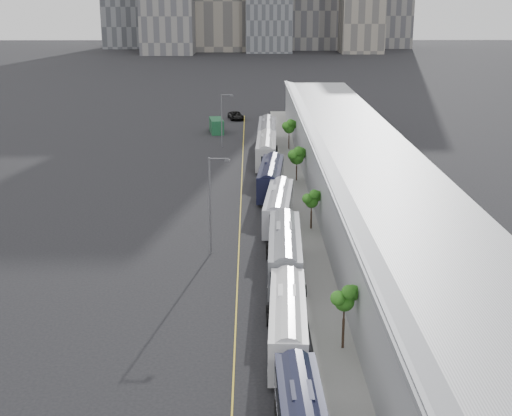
{
  "coord_description": "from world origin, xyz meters",
  "views": [
    {
      "loc": [
        -0.39,
        -11.94,
        23.81
      ],
      "look_at": [
        0.22,
        57.86,
        3.0
      ],
      "focal_mm": 50.0,
      "sensor_mm": 36.0,
      "label": 1
    }
  ],
  "objects_px": {
    "bus_4": "(279,210)",
    "street_lamp_near": "(212,199)",
    "bus_2": "(288,326)",
    "bus_6": "(266,153)",
    "bus_7": "(267,135)",
    "bus_3": "(285,256)",
    "suv": "(236,116)",
    "street_lamp_far": "(223,117)",
    "shipping_container": "(216,126)",
    "bus_5": "(271,181)"
  },
  "relations": [
    {
      "from": "street_lamp_far",
      "to": "shipping_container",
      "type": "relative_size",
      "value": 1.51
    },
    {
      "from": "bus_6",
      "to": "street_lamp_far",
      "type": "xyz_separation_m",
      "value": [
        -6.78,
        12.54,
        3.3
      ]
    },
    {
      "from": "street_lamp_near",
      "to": "shipping_container",
      "type": "bearing_deg",
      "value": 92.2
    },
    {
      "from": "street_lamp_far",
      "to": "shipping_container",
      "type": "xyz_separation_m",
      "value": [
        -1.66,
        12.9,
        -3.75
      ]
    },
    {
      "from": "bus_7",
      "to": "street_lamp_far",
      "type": "distance_m",
      "value": 8.04
    },
    {
      "from": "bus_4",
      "to": "bus_5",
      "type": "xyz_separation_m",
      "value": [
        -0.47,
        12.8,
        0.04
      ]
    },
    {
      "from": "bus_6",
      "to": "street_lamp_far",
      "type": "bearing_deg",
      "value": 120.69
    },
    {
      "from": "bus_2",
      "to": "street_lamp_near",
      "type": "relative_size",
      "value": 1.35
    },
    {
      "from": "shipping_container",
      "to": "street_lamp_near",
      "type": "bearing_deg",
      "value": -95.76
    },
    {
      "from": "street_lamp_far",
      "to": "suv",
      "type": "distance_m",
      "value": 27.74
    },
    {
      "from": "bus_5",
      "to": "suv",
      "type": "xyz_separation_m",
      "value": [
        -5.43,
        55.89,
        -0.86
      ]
    },
    {
      "from": "street_lamp_far",
      "to": "bus_4",
      "type": "bearing_deg",
      "value": -79.76
    },
    {
      "from": "street_lamp_near",
      "to": "street_lamp_far",
      "type": "bearing_deg",
      "value": 90.88
    },
    {
      "from": "street_lamp_near",
      "to": "bus_5",
      "type": "bearing_deg",
      "value": 74.01
    },
    {
      "from": "bus_4",
      "to": "bus_7",
      "type": "distance_m",
      "value": 42.62
    },
    {
      "from": "bus_7",
      "to": "shipping_container",
      "type": "xyz_separation_m",
      "value": [
        -8.87,
        11.61,
        -0.45
      ]
    },
    {
      "from": "bus_5",
      "to": "street_lamp_far",
      "type": "height_order",
      "value": "street_lamp_far"
    },
    {
      "from": "bus_6",
      "to": "bus_7",
      "type": "height_order",
      "value": "bus_6"
    },
    {
      "from": "bus_5",
      "to": "street_lamp_far",
      "type": "xyz_separation_m",
      "value": [
        -7.0,
        28.53,
        3.38
      ]
    },
    {
      "from": "bus_2",
      "to": "bus_3",
      "type": "bearing_deg",
      "value": 90.84
    },
    {
      "from": "bus_3",
      "to": "bus_4",
      "type": "height_order",
      "value": "bus_3"
    },
    {
      "from": "bus_3",
      "to": "bus_2",
      "type": "bearing_deg",
      "value": -89.5
    },
    {
      "from": "bus_3",
      "to": "suv",
      "type": "height_order",
      "value": "bus_3"
    },
    {
      "from": "bus_4",
      "to": "bus_6",
      "type": "distance_m",
      "value": 28.81
    },
    {
      "from": "bus_7",
      "to": "suv",
      "type": "height_order",
      "value": "bus_7"
    },
    {
      "from": "bus_7",
      "to": "shipping_container",
      "type": "relative_size",
      "value": 2.45
    },
    {
      "from": "street_lamp_near",
      "to": "suv",
      "type": "height_order",
      "value": "street_lamp_near"
    },
    {
      "from": "bus_2",
      "to": "street_lamp_far",
      "type": "xyz_separation_m",
      "value": [
        -7.0,
        69.3,
        3.47
      ]
    },
    {
      "from": "bus_3",
      "to": "suv",
      "type": "relative_size",
      "value": 2.47
    },
    {
      "from": "bus_2",
      "to": "bus_5",
      "type": "xyz_separation_m",
      "value": [
        -0.01,
        40.77,
        0.09
      ]
    },
    {
      "from": "bus_2",
      "to": "bus_4",
      "type": "distance_m",
      "value": 27.97
    },
    {
      "from": "bus_2",
      "to": "bus_7",
      "type": "distance_m",
      "value": 70.58
    },
    {
      "from": "bus_4",
      "to": "bus_6",
      "type": "xyz_separation_m",
      "value": [
        -0.68,
        28.8,
        0.12
      ]
    },
    {
      "from": "bus_3",
      "to": "street_lamp_far",
      "type": "xyz_separation_m",
      "value": [
        -7.45,
        55.69,
        3.31
      ]
    },
    {
      "from": "bus_4",
      "to": "street_lamp_near",
      "type": "xyz_separation_m",
      "value": [
        -6.69,
        -8.92,
        3.81
      ]
    },
    {
      "from": "bus_6",
      "to": "suv",
      "type": "xyz_separation_m",
      "value": [
        -5.21,
        39.9,
        -0.94
      ]
    },
    {
      "from": "bus_3",
      "to": "street_lamp_near",
      "type": "bearing_deg",
      "value": 143.22
    },
    {
      "from": "bus_2",
      "to": "bus_4",
      "type": "relative_size",
      "value": 0.96
    },
    {
      "from": "bus_2",
      "to": "bus_5",
      "type": "bearing_deg",
      "value": 92.72
    },
    {
      "from": "street_lamp_near",
      "to": "street_lamp_far",
      "type": "xyz_separation_m",
      "value": [
        -0.77,
        50.26,
        -0.38
      ]
    },
    {
      "from": "bus_2",
      "to": "bus_4",
      "type": "xyz_separation_m",
      "value": [
        0.46,
        27.96,
        0.05
      ]
    },
    {
      "from": "bus_2",
      "to": "bus_6",
      "type": "xyz_separation_m",
      "value": [
        -0.22,
        56.76,
        0.17
      ]
    },
    {
      "from": "bus_2",
      "to": "street_lamp_near",
      "type": "distance_m",
      "value": 20.4
    },
    {
      "from": "bus_2",
      "to": "street_lamp_far",
      "type": "height_order",
      "value": "street_lamp_far"
    },
    {
      "from": "bus_6",
      "to": "shipping_container",
      "type": "xyz_separation_m",
      "value": [
        -8.44,
        25.43,
        -0.45
      ]
    },
    {
      "from": "street_lamp_far",
      "to": "suv",
      "type": "height_order",
      "value": "street_lamp_far"
    },
    {
      "from": "street_lamp_far",
      "to": "suv",
      "type": "xyz_separation_m",
      "value": [
        1.57,
        27.36,
        -4.24
      ]
    },
    {
      "from": "street_lamp_far",
      "to": "bus_2",
      "type": "bearing_deg",
      "value": -84.23
    },
    {
      "from": "bus_7",
      "to": "street_lamp_near",
      "type": "height_order",
      "value": "street_lamp_near"
    },
    {
      "from": "bus_6",
      "to": "bus_7",
      "type": "xyz_separation_m",
      "value": [
        0.43,
        13.82,
        -0.0
      ]
    }
  ]
}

